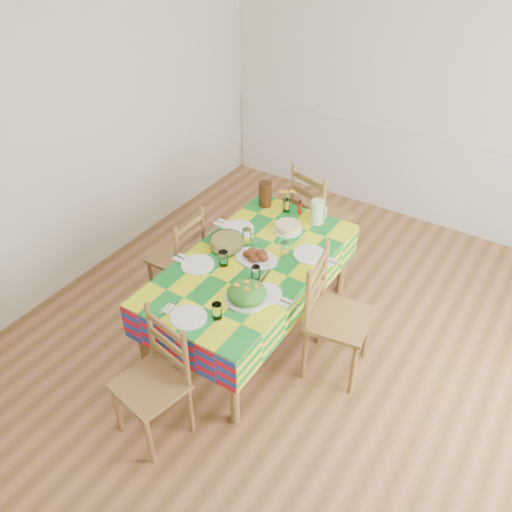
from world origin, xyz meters
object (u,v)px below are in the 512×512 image
at_px(green_pitcher, 317,212).
at_px(chair_right, 333,317).
at_px(chair_left, 180,258).
at_px(tea_pitcher, 265,194).
at_px(dining_table, 251,269).
at_px(chair_near, 155,382).
at_px(meat_platter, 256,256).
at_px(chair_far, 317,216).

bearing_deg(green_pitcher, chair_right, -54.08).
xyz_separation_m(chair_left, chair_right, (1.41, -0.01, 0.06)).
bearing_deg(tea_pitcher, dining_table, -65.28).
xyz_separation_m(green_pitcher, tea_pitcher, (-0.50, -0.01, 0.01)).
relative_size(green_pitcher, tea_pitcher, 0.91).
bearing_deg(chair_near, meat_platter, 100.77).
xyz_separation_m(chair_far, chair_right, (0.72, -1.12, 0.00)).
relative_size(chair_near, chair_right, 0.92).
height_order(green_pitcher, chair_left, green_pitcher).
relative_size(green_pitcher, chair_far, 0.20).
relative_size(dining_table, green_pitcher, 8.99).
xyz_separation_m(green_pitcher, chair_far, (-0.17, 0.37, -0.30)).
distance_m(meat_platter, chair_near, 1.19).
xyz_separation_m(tea_pitcher, chair_far, (0.32, 0.38, -0.31)).
bearing_deg(tea_pitcher, chair_near, -79.41).
height_order(meat_platter, chair_far, chair_far).
distance_m(green_pitcher, tea_pitcher, 0.50).
distance_m(chair_left, chair_right, 1.41).
distance_m(meat_platter, green_pitcher, 0.72).
height_order(meat_platter, chair_left, chair_left).
xyz_separation_m(dining_table, chair_right, (0.70, -0.01, -0.12)).
bearing_deg(chair_near, green_pitcher, 96.54).
relative_size(chair_far, chair_left, 1.12).
xyz_separation_m(meat_platter, green_pitcher, (0.14, 0.70, 0.07)).
bearing_deg(green_pitcher, meat_platter, -101.53).
xyz_separation_m(tea_pitcher, chair_left, (-0.37, -0.73, -0.36)).
xyz_separation_m(green_pitcher, chair_right, (0.54, -0.75, -0.30)).
bearing_deg(chair_right, chair_left, 80.44).
bearing_deg(chair_far, chair_near, 107.96).
bearing_deg(meat_platter, chair_far, 91.61).
distance_m(chair_near, chair_right, 1.31).
bearing_deg(dining_table, meat_platter, 68.74).
distance_m(dining_table, chair_near, 1.13).
height_order(chair_far, chair_left, chair_far).
distance_m(chair_far, chair_right, 1.33).
relative_size(green_pitcher, chair_left, 0.22).
bearing_deg(dining_table, green_pitcher, 77.90).
height_order(dining_table, chair_left, chair_left).
bearing_deg(chair_right, tea_pitcher, 45.29).
relative_size(tea_pitcher, chair_right, 0.22).
xyz_separation_m(chair_far, chair_left, (-0.69, -1.11, -0.05)).
height_order(dining_table, chair_near, chair_near).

